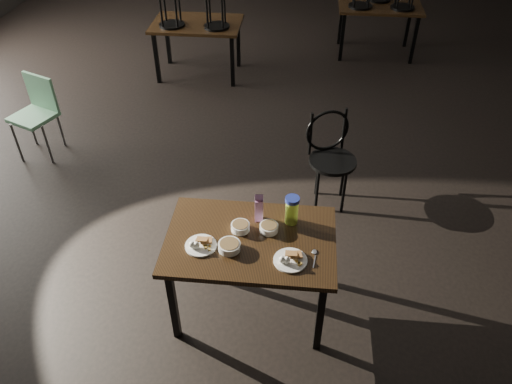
# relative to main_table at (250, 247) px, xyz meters

# --- Properties ---
(main_table) EXTENTS (1.20, 0.80, 0.75)m
(main_table) POSITION_rel_main_table_xyz_m (0.00, 0.00, 0.00)
(main_table) COLOR black
(main_table) RESTS_ON ground
(plate_left) EXTENTS (0.22, 0.22, 0.07)m
(plate_left) POSITION_rel_main_table_xyz_m (-0.33, -0.11, 0.10)
(plate_left) COLOR white
(plate_left) RESTS_ON main_table
(plate_right) EXTENTS (0.23, 0.23, 0.07)m
(plate_right) POSITION_rel_main_table_xyz_m (0.29, -0.19, 0.10)
(plate_right) COLOR white
(plate_right) RESTS_ON main_table
(bowl_near) EXTENTS (0.13, 0.13, 0.05)m
(bowl_near) POSITION_rel_main_table_xyz_m (-0.08, 0.08, 0.11)
(bowl_near) COLOR white
(bowl_near) RESTS_ON main_table
(bowl_far) EXTENTS (0.13, 0.13, 0.05)m
(bowl_far) POSITION_rel_main_table_xyz_m (0.12, 0.10, 0.11)
(bowl_far) COLOR white
(bowl_far) RESTS_ON main_table
(bowl_big) EXTENTS (0.15, 0.15, 0.05)m
(bowl_big) POSITION_rel_main_table_xyz_m (-0.13, -0.12, 0.11)
(bowl_big) COLOR white
(bowl_big) RESTS_ON main_table
(juice_carton) EXTENTS (0.06, 0.06, 0.23)m
(juice_carton) POSITION_rel_main_table_xyz_m (0.04, 0.21, 0.19)
(juice_carton) COLOR #901A81
(juice_carton) RESTS_ON main_table
(water_bottle) EXTENTS (0.14, 0.14, 0.23)m
(water_bottle) POSITION_rel_main_table_xyz_m (0.28, 0.20, 0.20)
(water_bottle) COLOR #C0EB45
(water_bottle) RESTS_ON main_table
(spoon) EXTENTS (0.04, 0.18, 0.01)m
(spoon) POSITION_rel_main_table_xyz_m (0.45, -0.10, 0.08)
(spoon) COLOR silver
(spoon) RESTS_ON main_table
(bentwood_chair) EXTENTS (0.50, 0.49, 0.94)m
(bentwood_chair) POSITION_rel_main_table_xyz_m (0.60, 1.42, -0.11)
(bentwood_chair) COLOR black
(bentwood_chair) RESTS_ON ground
(school_chair) EXTENTS (0.53, 0.53, 0.88)m
(school_chair) POSITION_rel_main_table_xyz_m (-2.53, 1.96, -0.14)
(school_chair) COLOR #7CC293
(school_chair) RESTS_ON ground
(bg_table_left) EXTENTS (1.20, 0.80, 1.48)m
(bg_table_left) POSITION_rel_main_table_xyz_m (-1.17, 4.02, 0.08)
(bg_table_left) COLOR black
(bg_table_left) RESTS_ON ground
(bg_table_right) EXTENTS (1.20, 0.80, 1.48)m
(bg_table_right) POSITION_rel_main_table_xyz_m (1.36, 5.03, 0.11)
(bg_table_right) COLOR black
(bg_table_right) RESTS_ON ground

